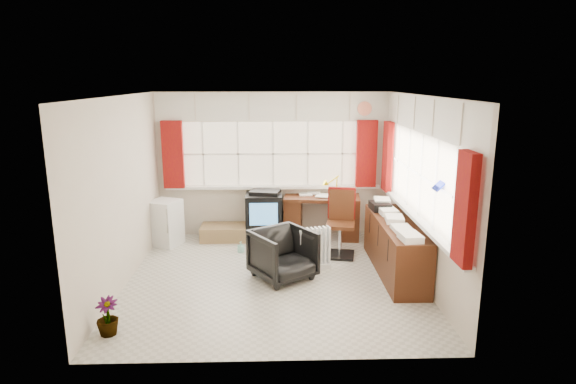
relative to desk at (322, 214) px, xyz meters
name	(u,v)px	position (x,y,z in m)	size (l,w,h in m)	color
ground	(274,279)	(-0.84, -1.80, -0.41)	(4.00, 4.00, 0.00)	beige
room_walls	(273,173)	(-0.84, -1.80, 1.09)	(4.00, 4.00, 4.00)	beige
window_back	(273,183)	(-0.84, 0.14, 0.53)	(3.70, 0.12, 3.60)	beige
window_right	(416,212)	(1.11, -1.80, 0.53)	(0.12, 3.70, 3.60)	beige
curtains	(334,164)	(0.09, -0.87, 1.04)	(3.83, 3.83, 1.15)	maroon
overhead_cabinets	(339,111)	(0.14, -0.82, 1.84)	(3.98, 3.98, 0.48)	silver
desk	(322,214)	(0.00, 0.00, 0.00)	(1.35, 0.78, 0.78)	#462210
desk_lamp	(337,182)	(0.23, -0.16, 0.60)	(0.14, 0.12, 0.39)	yellow
task_chair	(341,220)	(0.22, -0.84, 0.15)	(0.52, 0.54, 1.06)	black
office_chair	(283,254)	(-0.71, -1.78, -0.06)	(0.74, 0.77, 0.70)	black
radiator	(316,252)	(-0.23, -1.46, -0.16)	(0.45, 0.28, 0.63)	white
credenza	(395,246)	(0.89, -1.60, -0.02)	(0.50, 2.00, 0.85)	#462210
file_tray	(380,206)	(0.80, -0.96, 0.40)	(0.28, 0.35, 0.12)	black
tv_bench	(242,232)	(-1.39, -0.08, -0.29)	(1.40, 0.50, 0.25)	#8B6545
crt_tv	(264,210)	(-1.00, -0.09, 0.11)	(0.61, 0.58, 0.55)	black
hifi_stack	(265,209)	(-0.98, -0.09, 0.13)	(0.65, 0.48, 0.62)	black
mini_fridge	(165,223)	(-2.64, -0.32, -0.03)	(0.59, 0.59, 0.76)	white
spray_bottle_a	(274,239)	(-0.84, -0.56, -0.25)	(0.13, 0.13, 0.33)	white
spray_bottle_b	(241,247)	(-1.36, -0.74, -0.32)	(0.08, 0.08, 0.18)	#8CD1BF
flower_vase	(107,317)	(-2.64, -3.24, -0.20)	(0.24, 0.24, 0.42)	black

